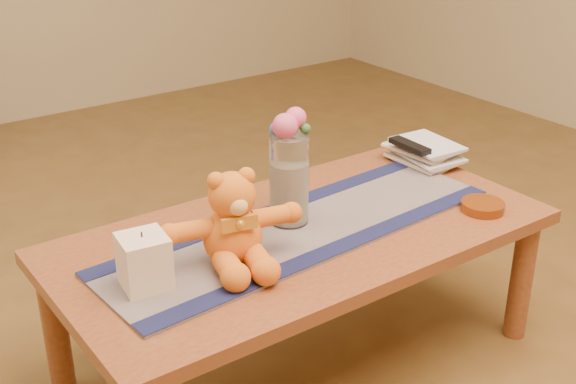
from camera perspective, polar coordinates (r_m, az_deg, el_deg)
floor at (r=2.35m, az=1.02°, el=-12.68°), size 5.50×5.50×0.00m
coffee_table_top at (r=2.12m, az=1.10°, el=-3.37°), size 1.40×0.70×0.04m
table_leg_fr at (r=2.46m, az=17.40°, el=-6.36°), size 0.07×0.07×0.41m
table_leg_bl at (r=2.21m, az=-17.31°, el=-10.04°), size 0.07×0.07×0.41m
table_leg_br at (r=2.79m, az=8.09°, el=-1.56°), size 0.07×0.07×0.41m
persian_runner at (r=2.10m, az=1.11°, el=-2.89°), size 1.22×0.42×0.01m
runner_border_near at (r=2.00m, az=3.80°, el=-4.24°), size 1.20×0.14×0.00m
runner_border_far at (r=2.20m, az=-1.34°, el=-1.42°), size 1.20×0.14×0.00m
teddy_bear at (r=1.89m, az=-4.29°, el=-2.02°), size 0.41×0.36×0.24m
pillar_candle at (r=1.83m, az=-10.92°, el=-5.23°), size 0.12×0.12×0.13m
candle_wick at (r=1.80m, az=-11.11°, el=-3.21°), size 0.00×0.00×0.01m
glass_vase at (r=2.08m, az=0.08°, el=0.95°), size 0.11×0.11×0.26m
potpourri_fill at (r=2.10m, az=0.08°, el=-0.02°), size 0.09×0.09×0.18m
rose_left at (r=2.00m, az=-0.21°, el=5.06°), size 0.07×0.07×0.07m
rose_right at (r=2.03m, az=0.58°, el=5.69°), size 0.06×0.06×0.06m
blue_flower_back at (r=2.05m, az=-0.26°, el=5.38°), size 0.04×0.04×0.04m
blue_flower_side at (r=2.02m, az=-0.94°, el=4.83°), size 0.04×0.04×0.04m
leaf_sprig at (r=2.03m, az=1.33°, el=4.86°), size 0.03×0.03×0.03m
bronze_ball at (r=2.06m, az=-3.28°, el=-2.30°), size 0.09×0.09×0.07m
book_bottom at (r=2.54m, az=9.01°, el=2.01°), size 0.17×0.23×0.02m
book_lower at (r=2.53m, az=9.19°, el=2.41°), size 0.19×0.24×0.02m
book_upper at (r=2.52m, az=8.92°, el=2.80°), size 0.18×0.24×0.02m
book_top at (r=2.52m, az=9.20°, el=3.22°), size 0.18×0.24×0.02m
tv_remote at (r=2.50m, az=9.28°, el=3.51°), size 0.05×0.16×0.02m
amber_dish at (r=2.28m, az=14.64°, el=-1.07°), size 0.13×0.13×0.03m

